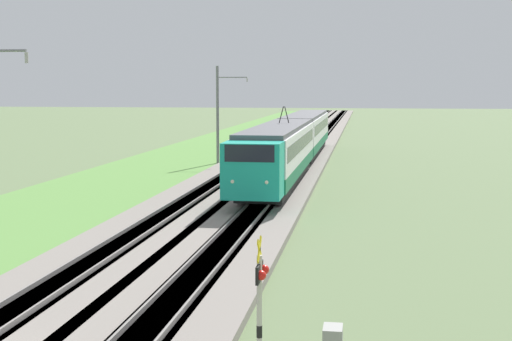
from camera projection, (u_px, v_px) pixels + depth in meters
The scene contains 8 objects.
ballast_main at pixel (261, 155), 63.50m from camera, with size 240.00×4.40×0.30m.
ballast_adjacent at pixel (305, 156), 62.91m from camera, with size 240.00×4.40×0.30m.
track_main at pixel (261, 155), 63.50m from camera, with size 240.00×1.57×0.45m.
track_adjacent at pixel (305, 156), 62.91m from camera, with size 240.00×1.57×0.45m.
grass_verge at pixel (190, 155), 64.50m from camera, with size 240.00×9.51×0.12m.
passenger_train at pixel (294, 139), 53.20m from camera, with size 41.47×2.91×4.98m.
crossing_signal_far at pixel (260, 299), 14.37m from camera, with size 0.70×0.23×3.24m.
catenary_mast_mid at pixel (218, 114), 56.95m from camera, with size 0.22×2.56×7.89m.
Camera 1 is at (-12.56, -9.13, 6.23)m, focal length 50.00 mm.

